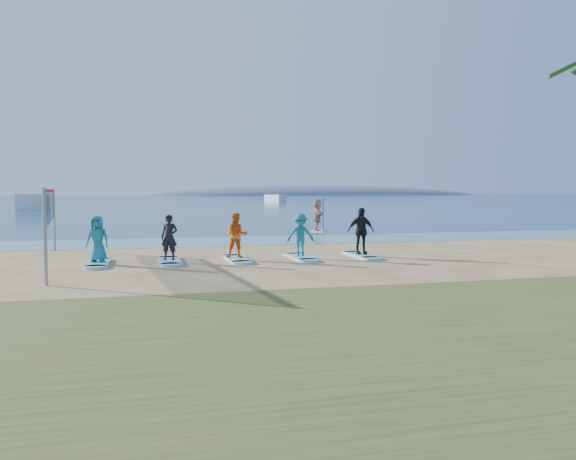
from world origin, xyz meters
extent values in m
plane|color=tan|center=(0.00, 0.00, 0.00)|extent=(600.00, 600.00, 0.00)
plane|color=teal|center=(0.00, 10.50, 0.01)|extent=(600.00, 600.00, 0.00)
plane|color=navy|center=(0.00, 160.00, 0.01)|extent=(600.00, 600.00, 0.00)
ellipsoid|color=slate|center=(95.00, 300.00, 0.00)|extent=(220.00, 56.00, 18.00)
cylinder|color=gray|center=(-6.71, -0.96, 1.25)|extent=(0.09, 0.09, 2.50)
cylinder|color=gray|center=(-7.80, 7.97, 1.25)|extent=(0.09, 0.09, 2.50)
cube|color=black|center=(-7.26, 3.50, 1.90)|extent=(1.12, 8.94, 1.00)
cube|color=red|center=(-7.26, 3.50, 2.42)|extent=(1.15, 8.94, 0.10)
cube|color=silver|center=(5.37, 14.56, 0.06)|extent=(1.59, 3.07, 0.12)
imported|color=tan|center=(5.37, 14.56, 1.04)|extent=(0.83, 1.77, 1.83)
cube|color=silver|center=(-18.43, 63.36, 0.00)|extent=(3.05, 9.15, 2.03)
cube|color=silver|center=(24.64, 108.71, 0.00)|extent=(4.13, 6.34, 1.54)
cube|color=#8DD2DB|center=(-5.76, 3.03, 0.04)|extent=(0.70, 2.20, 0.09)
imported|color=teal|center=(-5.76, 3.03, 0.85)|extent=(0.85, 0.69, 1.52)
cube|color=#8DD2DB|center=(-3.46, 3.03, 0.04)|extent=(0.70, 2.20, 0.09)
imported|color=black|center=(-3.46, 3.03, 0.86)|extent=(0.64, 0.52, 1.53)
cube|color=#8DD2DB|center=(-1.16, 3.03, 0.04)|extent=(0.70, 2.20, 0.09)
imported|color=#DE5E17|center=(-1.16, 3.03, 0.87)|extent=(0.82, 0.67, 1.56)
cube|color=#8DD2DB|center=(1.15, 3.03, 0.04)|extent=(0.70, 2.20, 0.09)
imported|color=#1B6D85|center=(1.15, 3.03, 0.85)|extent=(1.06, 0.73, 1.51)
cube|color=#8DD2DB|center=(3.45, 3.03, 0.04)|extent=(0.70, 2.20, 0.09)
imported|color=black|center=(3.45, 3.03, 0.95)|extent=(1.01, 0.44, 1.71)
camera|label=1|loc=(-4.23, -16.24, 2.42)|focal=35.00mm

